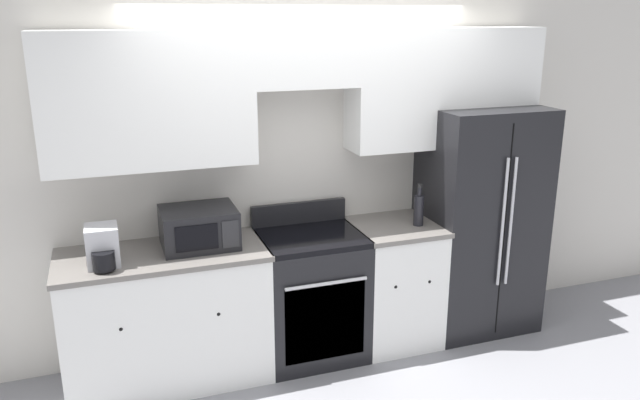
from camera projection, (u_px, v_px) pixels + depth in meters
ground_plane at (334, 372)px, 4.42m from camera, size 12.00×12.00×0.00m
wall_back at (308, 140)px, 4.50m from camera, size 8.00×0.39×2.60m
lower_cabinets_left at (167, 317)px, 4.22m from camera, size 1.36×0.64×0.94m
lower_cabinets_right at (393, 282)px, 4.76m from camera, size 0.62×0.64×0.94m
oven_range at (311, 294)px, 4.55m from camera, size 0.73×0.65×1.10m
refrigerator at (478, 219)px, 4.91m from camera, size 0.87×0.73×1.77m
microwave at (199, 227)px, 4.17m from camera, size 0.49×0.41×0.26m
bottle at (419, 209)px, 4.58m from camera, size 0.07×0.07×0.31m
electric_kettle at (103, 248)px, 3.84m from camera, size 0.20×0.29×0.25m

